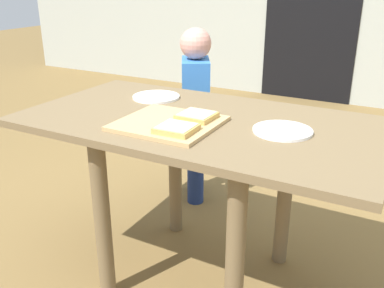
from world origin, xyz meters
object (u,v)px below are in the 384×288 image
Objects in this scene: dining_table at (199,148)px; pizza_slice_near_right at (176,128)px; child_left at (195,106)px; plate_white_right at (283,131)px; plate_white_left at (156,97)px; cutting_board at (169,123)px; pizza_slice_far_right at (197,116)px.

dining_table is 10.39× the size of pizza_slice_near_right.
child_left reaches higher than dining_table.
plate_white_right is 1.00× the size of plate_white_left.
pizza_slice_near_right is 0.13× the size of child_left.
pizza_slice_near_right is at bearing -146.71° from plate_white_right.
plate_white_left is 0.21× the size of child_left.
cutting_board is 1.68× the size of plate_white_right.
pizza_slice_far_right is at bearing -78.70° from dining_table.
plate_white_right is at bearing 33.29° from pizza_slice_near_right.
plate_white_right reaches higher than dining_table.
plate_white_right is at bearing -14.76° from plate_white_left.
cutting_board is at bearing -119.48° from dining_table.
dining_table is at bearing 60.52° from cutting_board.
child_left is (-0.35, 0.66, -0.19)m from pizza_slice_far_right.
child_left is at bearing 118.24° from pizza_slice_far_right.
child_left reaches higher than pizza_slice_near_right.
dining_table is 6.60× the size of plate_white_right.
pizza_slice_near_right and pizza_slice_far_right have the same top height.
pizza_slice_near_right reaches higher than plate_white_left.
cutting_board reaches higher than dining_table.
pizza_slice_near_right is 0.90m from child_left.
plate_white_left is at bearing 130.96° from pizza_slice_near_right.
plate_white_left is at bearing 165.24° from plate_white_right.
pizza_slice_far_right is (0.07, 0.08, 0.02)m from cutting_board.
plate_white_right is 0.63m from plate_white_left.
plate_white_right is (0.37, 0.12, -0.00)m from cutting_board.
dining_table is at bearing -60.86° from child_left.
cutting_board is at bearing 135.33° from pizza_slice_near_right.
child_left is at bearing 136.85° from plate_white_right.
plate_white_left is (-0.23, 0.28, -0.00)m from cutting_board.
child_left is (-0.05, 0.45, -0.17)m from plate_white_left.
plate_white_right is (0.31, 0.01, 0.12)m from dining_table.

